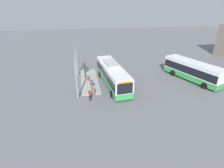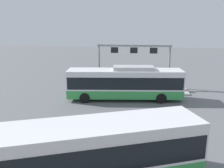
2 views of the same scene
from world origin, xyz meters
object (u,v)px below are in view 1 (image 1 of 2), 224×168
at_px(bus_main, 112,74).
at_px(person_waiting_near, 92,84).
at_px(person_waiting_far, 89,80).
at_px(trash_bin, 87,69).
at_px(bus_background_left, 193,70).
at_px(person_waiting_mid, 90,94).
at_px(person_boarding, 93,91).

bearing_deg(bus_main, person_waiting_near, -74.28).
bearing_deg(person_waiting_far, person_waiting_near, -73.44).
height_order(bus_main, person_waiting_far, bus_main).
height_order(person_waiting_far, trash_bin, person_waiting_far).
bearing_deg(trash_bin, person_waiting_near, 2.80).
bearing_deg(bus_main, trash_bin, -155.08).
relative_size(bus_background_left, person_waiting_far, 6.17).
relative_size(bus_main, person_waiting_near, 7.01).
height_order(person_waiting_mid, person_waiting_far, person_waiting_far).
height_order(person_waiting_mid, trash_bin, person_waiting_mid).
height_order(bus_main, person_waiting_near, bus_main).
distance_m(bus_main, person_waiting_mid, 5.85).
xyz_separation_m(person_waiting_near, person_waiting_far, (-1.37, -0.36, 0.00)).
relative_size(bus_main, person_waiting_far, 7.01).
xyz_separation_m(bus_main, person_boarding, (3.40, -3.31, -0.92)).
xyz_separation_m(person_boarding, trash_bin, (-9.64, -0.43, -0.28)).
bearing_deg(trash_bin, bus_main, 30.89).
bearing_deg(person_boarding, bus_main, 71.95).
distance_m(bus_main, person_boarding, 4.83).
distance_m(bus_main, person_waiting_near, 3.70).
height_order(bus_background_left, person_waiting_near, bus_background_left).
relative_size(bus_main, trash_bin, 13.01).
height_order(bus_main, person_waiting_mid, bus_main).
bearing_deg(person_waiting_far, bus_main, 1.23).
distance_m(person_waiting_far, trash_bin, 6.22).
xyz_separation_m(bus_main, person_waiting_mid, (4.33, -3.82, -0.92)).
xyz_separation_m(bus_main, bus_background_left, (0.39, 13.39, -0.04)).
distance_m(bus_background_left, person_waiting_mid, 17.67).
distance_m(person_boarding, person_waiting_mid, 1.06).
distance_m(bus_background_left, trash_bin, 18.40).
relative_size(person_waiting_mid, trash_bin, 1.86).
bearing_deg(person_waiting_near, bus_background_left, 25.42).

